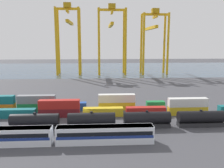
{
  "coord_description": "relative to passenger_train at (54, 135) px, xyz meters",
  "views": [
    {
      "loc": [
        4.37,
        -69.03,
        22.19
      ],
      "look_at": [
        9.78,
        23.25,
        6.07
      ],
      "focal_mm": 38.61,
      "sensor_mm": 36.0,
      "label": 1
    }
  ],
  "objects": [
    {
      "name": "ground_plane",
      "position": [
        5.4,
        58.33,
        -2.14
      ],
      "size": [
        420.0,
        420.0,
        0.0
      ],
      "primitive_type": "plane",
      "color": "#424247"
    },
    {
      "name": "harbour_water",
      "position": [
        5.4,
        151.74,
        -2.14
      ],
      "size": [
        400.0,
        110.0,
        0.01
      ],
      "primitive_type": "cube",
      "color": "#384C60",
      "rests_on": "ground_plane"
    },
    {
      "name": "passenger_train",
      "position": [
        0.0,
        0.0,
        0.0
      ],
      "size": [
        43.95,
        3.14,
        3.9
      ],
      "color": "silver",
      "rests_on": "ground_plane"
    },
    {
      "name": "freight_tank_row",
      "position": [
        15.23,
        9.42,
        0.01
      ],
      "size": [
        55.76,
        3.06,
        4.52
      ],
      "color": "#232326",
      "rests_on": "ground_plane"
    },
    {
      "name": "shipping_container_2",
      "position": [
        -15.02,
        19.89,
        -0.84
      ],
      "size": [
        12.1,
        2.44,
        2.6
      ],
      "primitive_type": "cube",
      "color": "#146066",
      "rests_on": "ground_plane"
    },
    {
      "name": "shipping_container_3",
      "position": [
        -1.92,
        19.89,
        -0.84
      ],
      "size": [
        12.1,
        2.44,
        2.6
      ],
      "primitive_type": "cube",
      "color": "maroon",
      "rests_on": "ground_plane"
    },
    {
      "name": "shipping_container_4",
      "position": [
        -1.92,
        19.89,
        1.76
      ],
      "size": [
        12.1,
        2.44,
        2.6
      ],
      "primitive_type": "cube",
      "color": "#AD211C",
      "rests_on": "shipping_container_3"
    },
    {
      "name": "shipping_container_5",
      "position": [
        11.17,
        19.89,
        -0.84
      ],
      "size": [
        12.1,
        2.44,
        2.6
      ],
      "primitive_type": "cube",
      "color": "gold",
      "rests_on": "ground_plane"
    },
    {
      "name": "shipping_container_6",
      "position": [
        24.27,
        19.89,
        -0.84
      ],
      "size": [
        12.1,
        2.44,
        2.6
      ],
      "primitive_type": "cube",
      "color": "#AD211C",
      "rests_on": "ground_plane"
    },
    {
      "name": "shipping_container_7",
      "position": [
        37.36,
        19.89,
        -0.84
      ],
      "size": [
        12.1,
        2.44,
        2.6
      ],
      "primitive_type": "cube",
      "color": "gold",
      "rests_on": "ground_plane"
    },
    {
      "name": "shipping_container_8",
      "position": [
        37.36,
        19.89,
        1.76
      ],
      "size": [
        12.1,
        2.44,
        2.6
      ],
      "primitive_type": "cube",
      "color": "silver",
      "rests_on": "shipping_container_7"
    },
    {
      "name": "shipping_container_12",
      "position": [
        -10.31,
        26.75,
        -0.84
      ],
      "size": [
        12.1,
        2.44,
        2.6
      ],
      "primitive_type": "cube",
      "color": "#197538",
      "rests_on": "ground_plane"
    },
    {
      "name": "shipping_container_13",
      "position": [
        -10.31,
        26.75,
        1.76
      ],
      "size": [
        12.1,
        2.44,
        2.6
      ],
      "primitive_type": "cube",
      "color": "slate",
      "rests_on": "shipping_container_12"
    },
    {
      "name": "shipping_container_14",
      "position": [
        2.77,
        26.75,
        -0.84
      ],
      "size": [
        6.04,
        2.44,
        2.6
      ],
      "primitive_type": "cube",
      "color": "#1C4299",
      "rests_on": "ground_plane"
    },
    {
      "name": "shipping_container_15",
      "position": [
        15.85,
        26.75,
        -0.84
      ],
      "size": [
        12.1,
        2.44,
        2.6
      ],
      "primitive_type": "cube",
      "color": "gold",
      "rests_on": "ground_plane"
    },
    {
      "name": "shipping_container_16",
      "position": [
        15.85,
        26.75,
        1.76
      ],
      "size": [
        12.1,
        2.44,
        2.6
      ],
      "primitive_type": "cube",
      "color": "silver",
      "rests_on": "shipping_container_15"
    },
    {
      "name": "shipping_container_17",
      "position": [
        28.93,
        26.75,
        -0.84
      ],
      "size": [
        6.04,
        2.44,
        2.6
      ],
      "primitive_type": "cube",
      "color": "#197538",
      "rests_on": "ground_plane"
    },
    {
      "name": "gantry_crane_west",
      "position": [
        -10.14,
        119.37,
        26.98
      ],
      "size": [
        16.56,
        32.7,
        48.06
      ],
      "color": "gold",
      "rests_on": "ground_plane"
    },
    {
      "name": "gantry_crane_central",
      "position": [
        19.51,
        119.93,
        26.85
      ],
      "size": [
        19.4,
        37.37,
        47.63
      ],
      "color": "gold",
      "rests_on": "ground_plane"
    },
    {
      "name": "gantry_crane_east",
      "position": [
        49.16,
        120.44,
        25.28
      ],
      "size": [
        18.33,
        39.19,
        44.83
      ],
      "color": "gold",
      "rests_on": "ground_plane"
    }
  ]
}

